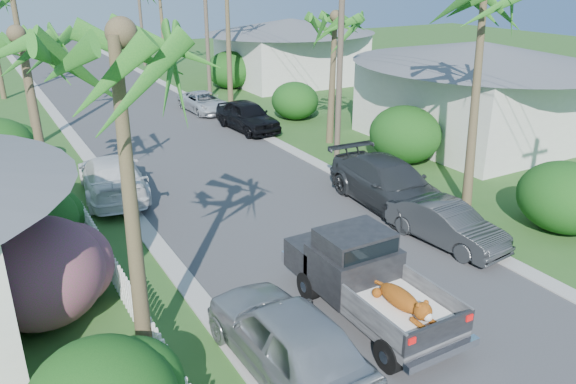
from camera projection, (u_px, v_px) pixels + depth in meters
ground at (459, 352)px, 12.60m from camera, size 120.00×120.00×0.00m
road at (141, 116)px, 32.73m from camera, size 8.00×100.00×0.02m
curb_left at (63, 125)px, 30.74m from camera, size 0.60×100.00×0.06m
curb_right at (209, 107)px, 34.71m from camera, size 0.60×100.00×0.06m
pickup_truck at (360, 274)px, 13.85m from camera, size 1.98×5.12×2.06m
parked_car_rn at (447, 224)px, 17.35m from camera, size 1.83×4.10×1.31m
parked_car_rm at (389, 184)px, 20.12m from camera, size 2.66×5.78×1.64m
parked_car_rf at (247, 116)px, 29.61m from camera, size 2.11×4.65×1.55m
parked_car_rd at (204, 102)px, 33.44m from camera, size 2.10×4.28×1.17m
parked_car_ln at (287, 337)px, 11.78m from camera, size 2.08×4.86×1.64m
parked_car_lf at (112, 177)px, 20.98m from camera, size 2.77×5.59×1.56m
palm_l_a at (111, 37)px, 9.58m from camera, size 4.40×4.40×8.20m
palm_l_b at (21, 35)px, 16.84m from camera, size 4.40×4.40×7.40m
palm_r_b at (334, 17)px, 25.53m from camera, size 4.40×4.40×7.20m
shrub_l_b at (40, 272)px, 13.34m from camera, size 3.00×3.30×2.60m
shrub_l_c at (37, 219)px, 16.86m from camera, size 2.40×2.64×2.00m
shrub_r_a at (565, 197)px, 18.11m from camera, size 2.80×3.08×2.30m
shrub_r_b at (405, 134)px, 24.60m from camera, size 3.00×3.30×2.50m
shrub_r_c at (295, 101)px, 31.79m from camera, size 2.60×2.86×2.10m
shrub_r_d at (230, 70)px, 39.98m from camera, size 3.20×3.52×2.60m
picket_fence at (125, 291)px, 14.07m from camera, size 0.10×11.00×1.00m
house_right_near at (475, 96)px, 27.46m from camera, size 8.00×9.00×4.80m
house_right_far at (290, 53)px, 41.99m from camera, size 9.00×8.00×4.60m
utility_pole_b at (340, 55)px, 23.96m from camera, size 1.60×0.26×9.00m
utility_pole_c at (207, 26)px, 36.04m from camera, size 1.60×0.26×9.00m
utility_pole_d at (140, 11)px, 48.12m from camera, size 1.60×0.26×9.00m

